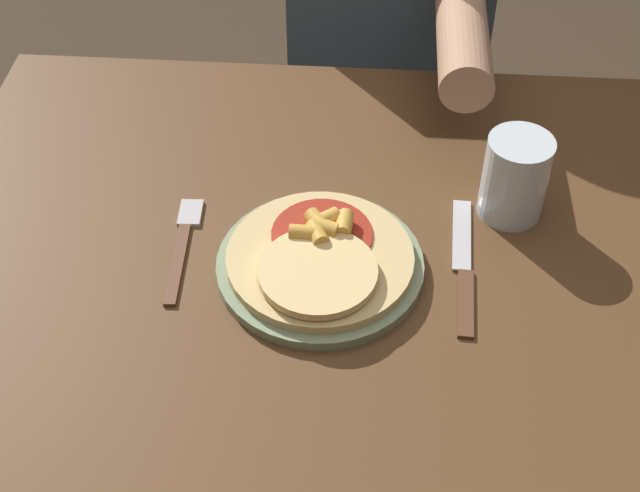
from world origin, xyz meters
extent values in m
cube|color=brown|center=(0.00, 0.00, 0.76)|extent=(1.00, 0.80, 0.03)
cylinder|color=brown|center=(-0.44, 0.34, 0.37)|extent=(0.06, 0.06, 0.74)
cylinder|color=brown|center=(0.44, 0.34, 0.37)|extent=(0.06, 0.06, 0.74)
cylinder|color=gray|center=(-0.01, -0.02, 0.78)|extent=(0.24, 0.24, 0.01)
cylinder|color=#DBBC7A|center=(-0.01, -0.02, 0.79)|extent=(0.22, 0.22, 0.01)
cylinder|color=#9E2819|center=(-0.01, 0.01, 0.80)|extent=(0.12, 0.12, 0.00)
cylinder|color=#E8C881|center=(-0.01, -0.06, 0.80)|extent=(0.14, 0.14, 0.01)
cylinder|color=gold|center=(0.00, 0.01, 0.81)|extent=(0.03, 0.03, 0.02)
cylinder|color=gold|center=(-0.01, 0.00, 0.81)|extent=(0.03, 0.04, 0.02)
cylinder|color=gold|center=(-0.03, 0.00, 0.81)|extent=(0.03, 0.02, 0.02)
cylinder|color=gold|center=(0.00, 0.03, 0.81)|extent=(0.03, 0.03, 0.02)
cylinder|color=gold|center=(-0.02, 0.02, 0.81)|extent=(0.03, 0.03, 0.02)
cylinder|color=gold|center=(0.02, 0.02, 0.81)|extent=(0.02, 0.03, 0.02)
cube|color=brown|center=(-0.18, -0.02, 0.77)|extent=(0.02, 0.13, 0.00)
cube|color=silver|center=(-0.18, 0.06, 0.77)|extent=(0.03, 0.05, 0.00)
cube|color=brown|center=(0.16, -0.06, 0.77)|extent=(0.02, 0.10, 0.00)
cube|color=silver|center=(0.16, 0.05, 0.77)|extent=(0.03, 0.12, 0.00)
cylinder|color=silver|center=(0.22, 0.10, 0.83)|extent=(0.08, 0.08, 0.11)
cylinder|color=#2D2D38|center=(-0.01, 0.60, 0.24)|extent=(0.11, 0.11, 0.49)
cylinder|color=#2D2D38|center=(0.14, 0.60, 0.24)|extent=(0.11, 0.11, 0.49)
cube|color=#3D5166|center=(0.06, 0.60, 0.76)|extent=(0.32, 0.22, 0.53)
cylinder|color=tan|center=(0.16, 0.34, 0.88)|extent=(0.07, 0.30, 0.07)
camera|label=1|loc=(0.04, -0.73, 1.53)|focal=50.00mm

